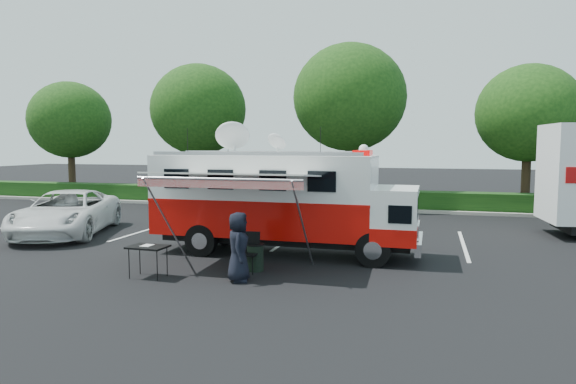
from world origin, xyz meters
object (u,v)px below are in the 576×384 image
Objects in this scene: trash_bin at (255,257)px; white_suv at (68,234)px; folding_table at (148,248)px; command_truck at (281,200)px.

white_suv is at bearing 158.88° from trash_bin.
trash_bin is at bearing 30.40° from folding_table.
trash_bin is at bearing -92.23° from command_truck.
command_truck is 2.59m from trash_bin.
white_suv is 6.01× the size of folding_table.
folding_table is (-2.50, -3.64, -0.92)m from command_truck.
command_truck is 1.38× the size of white_suv.
white_suv reaches higher than folding_table.
white_suv is 7.95m from folding_table.
command_truck reaches higher than folding_table.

